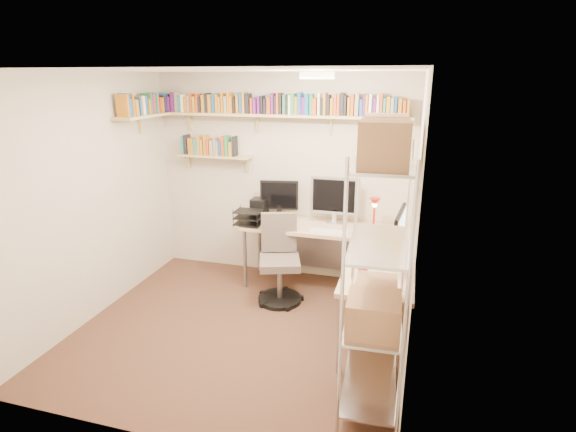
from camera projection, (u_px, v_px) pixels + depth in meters
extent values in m
plane|color=#47301E|center=(241.00, 329.00, 4.55)|extent=(3.20, 3.20, 0.00)
cube|color=beige|center=(282.00, 178.00, 5.56)|extent=(3.20, 0.04, 2.50)
cube|color=beige|center=(91.00, 199.00, 4.59)|extent=(0.04, 3.00, 2.50)
cube|color=beige|center=(414.00, 226.00, 3.77)|extent=(0.04, 3.00, 2.50)
cube|color=beige|center=(146.00, 278.00, 2.80)|extent=(3.20, 0.04, 2.50)
cube|color=white|center=(232.00, 71.00, 3.81)|extent=(3.20, 3.00, 0.04)
cube|color=silver|center=(416.00, 178.00, 4.19)|extent=(0.01, 0.30, 0.42)
cube|color=silver|center=(416.00, 193.00, 3.83)|extent=(0.01, 0.28, 0.38)
cylinder|color=#FFEAC6|center=(317.00, 75.00, 3.82)|extent=(0.30, 0.30, 0.06)
cube|color=#D1BA76|center=(279.00, 115.00, 5.22)|extent=(3.05, 0.25, 0.03)
cube|color=#D1BA76|center=(147.00, 115.00, 5.21)|extent=(0.25, 1.00, 0.03)
cube|color=#D1BA76|center=(215.00, 156.00, 5.61)|extent=(0.95, 0.20, 0.02)
cube|color=#D1BA76|center=(188.00, 118.00, 5.61)|extent=(0.03, 0.20, 0.20)
cube|color=#D1BA76|center=(256.00, 120.00, 5.37)|extent=(0.03, 0.20, 0.20)
cube|color=#D1BA76|center=(330.00, 122.00, 5.14)|extent=(0.03, 0.20, 0.20)
cube|color=#D1BA76|center=(393.00, 124.00, 4.96)|extent=(0.03, 0.20, 0.20)
cube|color=teal|center=(165.00, 103.00, 5.56)|extent=(0.03, 0.11, 0.20)
cube|color=black|center=(168.00, 103.00, 5.55)|extent=(0.03, 0.14, 0.21)
cube|color=#601D6E|center=(171.00, 104.00, 5.54)|extent=(0.04, 0.14, 0.18)
cube|color=#601D6E|center=(174.00, 102.00, 5.52)|extent=(0.04, 0.14, 0.23)
cube|color=gray|center=(178.00, 102.00, 5.51)|extent=(0.04, 0.12, 0.24)
cube|color=teal|center=(181.00, 104.00, 5.50)|extent=(0.03, 0.14, 0.20)
cube|color=white|center=(184.00, 103.00, 5.49)|extent=(0.04, 0.14, 0.21)
cube|color=#BF7116|center=(188.00, 104.00, 5.48)|extent=(0.04, 0.15, 0.18)
cube|color=gray|center=(190.00, 104.00, 5.47)|extent=(0.02, 0.13, 0.19)
cube|color=#C14819|center=(193.00, 103.00, 5.46)|extent=(0.02, 0.11, 0.22)
cube|color=#BB7F23|center=(196.00, 104.00, 5.46)|extent=(0.03, 0.13, 0.19)
cube|color=#C14819|center=(199.00, 103.00, 5.44)|extent=(0.03, 0.13, 0.22)
cube|color=black|center=(202.00, 105.00, 5.44)|extent=(0.03, 0.14, 0.18)
cube|color=#BB7F23|center=(205.00, 104.00, 5.42)|extent=(0.04, 0.12, 0.20)
cube|color=black|center=(208.00, 103.00, 5.41)|extent=(0.03, 0.14, 0.23)
cube|color=#BF7116|center=(211.00, 104.00, 5.40)|extent=(0.04, 0.13, 0.21)
cube|color=#1D5197|center=(215.00, 103.00, 5.38)|extent=(0.03, 0.15, 0.22)
cube|color=#BB7F23|center=(218.00, 103.00, 5.37)|extent=(0.03, 0.12, 0.21)
cube|color=#BB7F23|center=(221.00, 105.00, 5.37)|extent=(0.03, 0.12, 0.19)
cube|color=#BF7116|center=(224.00, 103.00, 5.35)|extent=(0.03, 0.13, 0.23)
cube|color=gray|center=(227.00, 105.00, 5.35)|extent=(0.04, 0.13, 0.19)
cube|color=#BB7F23|center=(230.00, 103.00, 5.33)|extent=(0.02, 0.15, 0.23)
cube|color=#BF7116|center=(233.00, 104.00, 5.33)|extent=(0.03, 0.15, 0.20)
cube|color=black|center=(236.00, 105.00, 5.32)|extent=(0.02, 0.11, 0.18)
cube|color=#BB7F23|center=(239.00, 104.00, 5.31)|extent=(0.03, 0.13, 0.21)
cube|color=#1D5197|center=(242.00, 103.00, 5.29)|extent=(0.03, 0.11, 0.23)
cube|color=#BB7F23|center=(245.00, 103.00, 5.28)|extent=(0.03, 0.14, 0.24)
cube|color=black|center=(249.00, 103.00, 5.27)|extent=(0.04, 0.14, 0.23)
cube|color=#C14819|center=(252.00, 106.00, 5.27)|extent=(0.03, 0.11, 0.18)
cube|color=#601D6E|center=(256.00, 106.00, 5.26)|extent=(0.03, 0.14, 0.17)
cube|color=#601D6E|center=(260.00, 105.00, 5.24)|extent=(0.03, 0.11, 0.19)
cube|color=black|center=(263.00, 105.00, 5.23)|extent=(0.02, 0.11, 0.21)
cube|color=black|center=(266.00, 106.00, 5.22)|extent=(0.03, 0.14, 0.17)
cube|color=#C14819|center=(270.00, 106.00, 5.21)|extent=(0.04, 0.13, 0.19)
cube|color=#601D6E|center=(273.00, 103.00, 5.19)|extent=(0.03, 0.12, 0.23)
cube|color=black|center=(276.00, 105.00, 5.19)|extent=(0.02, 0.14, 0.21)
cube|color=#C14819|center=(279.00, 103.00, 5.17)|extent=(0.03, 0.14, 0.24)
cube|color=black|center=(282.00, 104.00, 5.17)|extent=(0.02, 0.12, 0.23)
cube|color=#2A8046|center=(285.00, 104.00, 5.16)|extent=(0.03, 0.12, 0.22)
cube|color=black|center=(288.00, 104.00, 5.15)|extent=(0.02, 0.13, 0.22)
cube|color=white|center=(290.00, 105.00, 5.14)|extent=(0.03, 0.11, 0.22)
cube|color=#2A8046|center=(294.00, 104.00, 5.13)|extent=(0.04, 0.14, 0.23)
cube|color=#BF7116|center=(297.00, 106.00, 5.12)|extent=(0.03, 0.14, 0.20)
cube|color=#1D5197|center=(300.00, 104.00, 5.11)|extent=(0.04, 0.14, 0.24)
cube|color=#601D6E|center=(304.00, 106.00, 5.10)|extent=(0.04, 0.13, 0.19)
cube|color=#1D5197|center=(308.00, 104.00, 5.09)|extent=(0.04, 0.15, 0.23)
cube|color=#2A8046|center=(312.00, 104.00, 5.08)|extent=(0.04, 0.11, 0.23)
cube|color=#C14819|center=(315.00, 106.00, 5.07)|extent=(0.04, 0.14, 0.18)
cube|color=white|center=(320.00, 104.00, 5.05)|extent=(0.02, 0.13, 0.24)
cube|color=black|center=(322.00, 107.00, 5.05)|extent=(0.03, 0.11, 0.18)
cube|color=#BF7116|center=(325.00, 104.00, 5.03)|extent=(0.03, 0.14, 0.25)
cube|color=black|center=(328.00, 105.00, 5.03)|extent=(0.04, 0.12, 0.22)
cube|color=#BF7116|center=(332.00, 107.00, 5.02)|extent=(0.03, 0.13, 0.18)
cube|color=#C14819|center=(336.00, 105.00, 5.00)|extent=(0.03, 0.13, 0.23)
cube|color=#C14819|center=(339.00, 105.00, 5.00)|extent=(0.03, 0.14, 0.23)
cube|color=black|center=(342.00, 104.00, 4.98)|extent=(0.04, 0.13, 0.25)
cube|color=black|center=(346.00, 105.00, 4.98)|extent=(0.02, 0.14, 0.22)
cube|color=#BB7F23|center=(349.00, 107.00, 4.97)|extent=(0.03, 0.12, 0.19)
cube|color=#C14819|center=(353.00, 105.00, 4.96)|extent=(0.03, 0.11, 0.23)
cube|color=gray|center=(357.00, 105.00, 4.94)|extent=(0.04, 0.12, 0.24)
cube|color=#1D5197|center=(361.00, 107.00, 4.94)|extent=(0.03, 0.13, 0.18)
cube|color=#601D6E|center=(364.00, 105.00, 4.92)|extent=(0.02, 0.12, 0.23)
cube|color=#BB7F23|center=(367.00, 105.00, 4.92)|extent=(0.03, 0.15, 0.23)
cube|color=white|center=(371.00, 105.00, 4.90)|extent=(0.03, 0.12, 0.24)
cube|color=#601D6E|center=(375.00, 107.00, 4.90)|extent=(0.04, 0.12, 0.19)
cube|color=white|center=(378.00, 106.00, 4.88)|extent=(0.02, 0.13, 0.23)
cube|color=#C14819|center=(381.00, 105.00, 4.87)|extent=(0.03, 0.14, 0.24)
cube|color=teal|center=(385.00, 107.00, 4.87)|extent=(0.03, 0.13, 0.19)
cube|color=#BB7F23|center=(388.00, 107.00, 4.86)|extent=(0.04, 0.13, 0.21)
cube|color=gray|center=(392.00, 107.00, 4.85)|extent=(0.03, 0.15, 0.20)
cube|color=#1D5197|center=(396.00, 106.00, 4.84)|extent=(0.03, 0.12, 0.22)
cube|color=#BF7116|center=(400.00, 108.00, 4.83)|extent=(0.04, 0.13, 0.19)
cube|color=#C14819|center=(404.00, 109.00, 4.82)|extent=(0.03, 0.14, 0.17)
cube|color=#BF7116|center=(408.00, 108.00, 4.81)|extent=(0.03, 0.15, 0.19)
cube|color=#BF7116|center=(122.00, 106.00, 4.77)|extent=(0.15, 0.03, 0.24)
cube|color=#1D5197|center=(124.00, 105.00, 4.80)|extent=(0.14, 0.03, 0.25)
cube|color=#1D5197|center=(127.00, 108.00, 4.85)|extent=(0.11, 0.04, 0.18)
cube|color=#BF7116|center=(129.00, 105.00, 4.88)|extent=(0.12, 0.03, 0.24)
cube|color=#BF7116|center=(131.00, 108.00, 4.91)|extent=(0.14, 0.03, 0.18)
cube|color=#BB7F23|center=(133.00, 108.00, 4.95)|extent=(0.13, 0.04, 0.17)
cube|color=#1D5197|center=(136.00, 106.00, 4.99)|extent=(0.15, 0.03, 0.20)
cube|color=#BB7F23|center=(138.00, 105.00, 5.03)|extent=(0.13, 0.03, 0.21)
cube|color=white|center=(140.00, 105.00, 5.07)|extent=(0.11, 0.04, 0.21)
cube|color=#1D5197|center=(142.00, 105.00, 5.11)|extent=(0.12, 0.04, 0.20)
cube|color=#BF7116|center=(145.00, 106.00, 5.16)|extent=(0.14, 0.03, 0.17)
cube|color=#2A8046|center=(146.00, 104.00, 5.18)|extent=(0.14, 0.02, 0.23)
cube|color=#601D6E|center=(149.00, 104.00, 5.23)|extent=(0.13, 0.04, 0.22)
cube|color=#C14819|center=(151.00, 103.00, 5.27)|extent=(0.11, 0.03, 0.23)
cube|color=teal|center=(152.00, 103.00, 5.30)|extent=(0.14, 0.03, 0.24)
cube|color=#C14819|center=(154.00, 104.00, 5.34)|extent=(0.12, 0.03, 0.22)
cube|color=#C14819|center=(156.00, 105.00, 5.37)|extent=(0.14, 0.03, 0.18)
cube|color=#BF7116|center=(158.00, 105.00, 5.42)|extent=(0.14, 0.04, 0.18)
cube|color=black|center=(160.00, 104.00, 5.46)|extent=(0.13, 0.03, 0.20)
cube|color=#1D5197|center=(162.00, 103.00, 5.50)|extent=(0.11, 0.04, 0.21)
cube|color=teal|center=(163.00, 102.00, 5.53)|extent=(0.13, 0.02, 0.22)
cube|color=teal|center=(184.00, 145.00, 5.68)|extent=(0.03, 0.12, 0.22)
cube|color=black|center=(187.00, 144.00, 5.67)|extent=(0.04, 0.12, 0.24)
cube|color=#BF7116|center=(191.00, 146.00, 5.66)|extent=(0.04, 0.11, 0.20)
cube|color=#BB7F23|center=(194.00, 146.00, 5.65)|extent=(0.04, 0.12, 0.20)
cube|color=teal|center=(198.00, 146.00, 5.64)|extent=(0.04, 0.15, 0.20)
cube|color=#BB7F23|center=(200.00, 145.00, 5.62)|extent=(0.03, 0.14, 0.24)
cube|color=#BB7F23|center=(203.00, 147.00, 5.62)|extent=(0.03, 0.12, 0.19)
cube|color=#BB7F23|center=(206.00, 145.00, 5.60)|extent=(0.03, 0.12, 0.24)
cube|color=#C14819|center=(209.00, 147.00, 5.60)|extent=(0.03, 0.14, 0.20)
cube|color=gray|center=(213.00, 147.00, 5.58)|extent=(0.04, 0.13, 0.19)
cube|color=gray|center=(216.00, 147.00, 5.57)|extent=(0.03, 0.12, 0.22)
cube|color=gray|center=(219.00, 148.00, 5.57)|extent=(0.03, 0.13, 0.18)
cube|color=#1D5197|center=(222.00, 148.00, 5.56)|extent=(0.03, 0.12, 0.18)
cube|color=#C14819|center=(225.00, 146.00, 5.54)|extent=(0.03, 0.14, 0.24)
cube|color=#2A8046|center=(228.00, 146.00, 5.52)|extent=(0.04, 0.13, 0.25)
cube|color=#BB7F23|center=(232.00, 149.00, 5.52)|extent=(0.04, 0.14, 0.17)
cube|color=black|center=(235.00, 146.00, 5.50)|extent=(0.03, 0.12, 0.24)
cube|color=beige|center=(328.00, 228.00, 5.24)|extent=(1.99, 0.63, 0.04)
cube|color=beige|center=(380.00, 267.00, 4.17)|extent=(0.63, 1.36, 0.04)
cylinder|color=gray|center=(245.00, 259.00, 5.36)|extent=(0.04, 0.04, 0.73)
cylinder|color=gray|center=(259.00, 244.00, 5.84)|extent=(0.04, 0.04, 0.73)
cylinder|color=gray|center=(409.00, 259.00, 5.36)|extent=(0.04, 0.04, 0.73)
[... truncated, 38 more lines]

